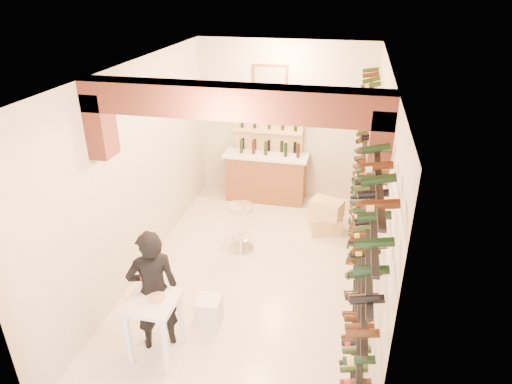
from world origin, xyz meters
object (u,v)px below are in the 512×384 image
back_counter (266,176)px  crate_lower (325,224)px  wine_rack (361,195)px  white_stool (209,311)px  person (153,291)px  chrome_barstool (241,224)px  tasting_table (153,310)px

back_counter → crate_lower: size_ratio=3.08×
wine_rack → white_stool: bearing=-146.7°
white_stool → crate_lower: white_stool is taller
wine_rack → crate_lower: size_ratio=10.33×
person → back_counter: bearing=-128.4°
wine_rack → crate_lower: (-0.50, 1.54, -1.38)m
person → chrome_barstool: (0.50, 2.34, -0.33)m
back_counter → person: size_ratio=1.03×
tasting_table → person: 0.23m
chrome_barstool → white_stool: bearing=-89.4°
wine_rack → white_stool: wine_rack is taller
back_counter → person: 4.38m
chrome_barstool → crate_lower: chrome_barstool is taller
wine_rack → crate_lower: wine_rack is taller
wine_rack → tasting_table: bearing=-141.2°
white_stool → crate_lower: 3.07m
tasting_table → chrome_barstool: size_ratio=1.19×
wine_rack → chrome_barstool: size_ratio=6.67×
wine_rack → person: (-2.37, -1.69, -0.72)m
wine_rack → tasting_table: (-2.31, -1.86, -0.86)m
person → chrome_barstool: size_ratio=1.94×
back_counter → crate_lower: bearing=-39.8°
person → tasting_table: bearing=76.6°
tasting_table → chrome_barstool: tasting_table is taller
wine_rack → tasting_table: 3.09m
wine_rack → tasting_table: wine_rack is taller
tasting_table → crate_lower: 3.89m
white_stool → person: (-0.52, -0.47, 0.62)m
chrome_barstool → crate_lower: bearing=33.0°
wine_rack → chrome_barstool: 2.24m
white_stool → chrome_barstool: bearing=90.6°
person → chrome_barstool: person is taller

